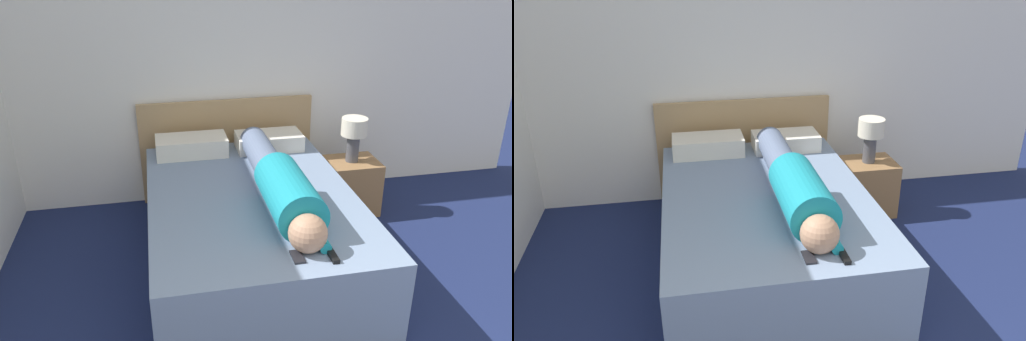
# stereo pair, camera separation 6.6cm
# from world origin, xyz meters

# --- Properties ---
(wall_back) EXTENTS (5.36, 0.06, 2.60)m
(wall_back) POSITION_xyz_m (0.00, 4.01, 1.30)
(wall_back) COLOR white
(wall_back) RESTS_ON ground_plane
(bed) EXTENTS (1.45, 2.08, 0.57)m
(bed) POSITION_xyz_m (-0.25, 2.80, 0.28)
(bed) COLOR #7589A8
(bed) RESTS_ON ground_plane
(headboard) EXTENTS (1.57, 0.04, 0.94)m
(headboard) POSITION_xyz_m (-0.25, 3.94, 0.47)
(headboard) COLOR tan
(headboard) RESTS_ON ground_plane
(nightstand) EXTENTS (0.47, 0.38, 0.48)m
(nightstand) POSITION_xyz_m (0.76, 3.42, 0.24)
(nightstand) COLOR olive
(nightstand) RESTS_ON ground_plane
(table_lamp) EXTENTS (0.22, 0.22, 0.39)m
(table_lamp) POSITION_xyz_m (0.76, 3.42, 0.74)
(table_lamp) COLOR #4C4C51
(table_lamp) RESTS_ON nightstand
(person_lying) EXTENTS (0.31, 1.69, 0.31)m
(person_lying) POSITION_xyz_m (-0.08, 2.64, 0.70)
(person_lying) COLOR tan
(person_lying) RESTS_ON bed
(pillow_near_headboard) EXTENTS (0.59, 0.31, 0.15)m
(pillow_near_headboard) POSITION_xyz_m (-0.60, 3.64, 0.64)
(pillow_near_headboard) COLOR silver
(pillow_near_headboard) RESTS_ON bed
(pillow_second) EXTENTS (0.56, 0.31, 0.14)m
(pillow_second) POSITION_xyz_m (0.07, 3.64, 0.64)
(pillow_second) COLOR silver
(pillow_second) RESTS_ON bed
(tv_remote) EXTENTS (0.04, 0.15, 0.02)m
(tv_remote) POSITION_xyz_m (0.04, 1.93, 0.58)
(tv_remote) COLOR black
(tv_remote) RESTS_ON bed
(cell_phone) EXTENTS (0.06, 0.13, 0.01)m
(cell_phone) POSITION_xyz_m (-0.15, 1.96, 0.57)
(cell_phone) COLOR black
(cell_phone) RESTS_ON bed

